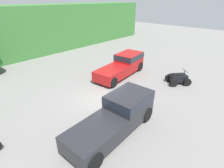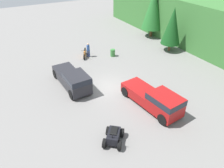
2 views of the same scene
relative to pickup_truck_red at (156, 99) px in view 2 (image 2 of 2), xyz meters
name	(u,v)px [view 2 (image 2 of 2)]	position (x,y,z in m)	size (l,w,h in m)	color
ground_plane	(108,87)	(-4.78, -1.94, -0.98)	(80.00, 80.00, 0.00)	slate
tree_left	(153,9)	(-14.27, 10.57, 3.10)	(3.06, 3.06, 6.95)	brown
tree_mid_left	(172,26)	(-8.77, 9.33, 2.27)	(2.43, 2.43, 5.53)	brown
pickup_truck_red	(156,99)	(0.00, 0.00, 0.00)	(5.95, 2.60, 1.85)	maroon
pickup_truck_second	(73,79)	(-6.36, -4.80, 0.00)	(5.66, 2.24, 1.85)	#232328
dirt_bike	(85,53)	(-12.37, -1.08, -0.51)	(2.04, 1.27, 1.14)	black
quad_atv	(114,136)	(1.54, -4.82, -0.51)	(2.21, 2.14, 1.20)	black
rider_person	(88,50)	(-12.14, -0.69, -0.04)	(0.49, 0.49, 1.75)	navy
steel_barrel	(113,53)	(-10.84, 2.01, -0.54)	(0.58, 0.58, 0.88)	#387A38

